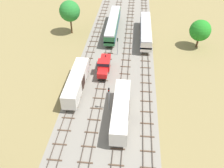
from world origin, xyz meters
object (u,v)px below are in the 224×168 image
object	(u,v)px
freight_boxcar_centre_left_near	(121,110)
diesel_railcar_centre_far	(146,30)
freight_boxcar_far_left_mid	(76,81)
passenger_coach_left_farther	(113,24)
signal_post_near	(118,44)
signal_post_nearest	(109,96)
shunter_loco_left_midfar	(104,65)

from	to	relation	value
freight_boxcar_centre_left_near	diesel_railcar_centre_far	distance (m)	33.09
freight_boxcar_far_left_mid	passenger_coach_left_farther	size ratio (longest dim) A/B	0.64
freight_boxcar_centre_left_near	passenger_coach_left_farther	world-z (taller)	passenger_coach_left_farther
freight_boxcar_far_left_mid	passenger_coach_left_farther	bearing A→B (deg)	80.57
freight_boxcar_far_left_mid	signal_post_near	size ratio (longest dim) A/B	2.92
diesel_railcar_centre_far	signal_post_near	bearing A→B (deg)	-125.94
signal_post_nearest	shunter_loco_left_midfar	bearing A→B (deg)	101.21
freight_boxcar_centre_left_near	shunter_loco_left_midfar	bearing A→B (deg)	108.16
signal_post_near	passenger_coach_left_farther	bearing A→B (deg)	100.27
freight_boxcar_far_left_mid	shunter_loco_left_midfar	size ratio (longest dim) A/B	1.65
diesel_railcar_centre_far	passenger_coach_left_farther	distance (m)	10.09
signal_post_nearest	signal_post_near	bearing A→B (deg)	90.00
freight_boxcar_far_left_mid	passenger_coach_left_farther	distance (m)	29.07
passenger_coach_left_farther	signal_post_nearest	bearing A→B (deg)	-85.93
freight_boxcar_centre_left_near	diesel_railcar_centre_far	bearing A→B (deg)	81.72
diesel_railcar_centre_far	signal_post_nearest	size ratio (longest dim) A/B	3.91
signal_post_nearest	passenger_coach_left_farther	bearing A→B (deg)	94.07
passenger_coach_left_farther	signal_post_near	xyz separation A→B (m)	(2.39, -13.17, 0.47)
freight_boxcar_centre_left_near	signal_post_near	world-z (taller)	signal_post_near
freight_boxcar_far_left_mid	diesel_railcar_centre_far	world-z (taller)	diesel_railcar_centre_far
freight_boxcar_far_left_mid	shunter_loco_left_midfar	world-z (taller)	freight_boxcar_far_left_mid
freight_boxcar_far_left_mid	signal_post_near	bearing A→B (deg)	65.26
shunter_loco_left_midfar	signal_post_nearest	size ratio (longest dim) A/B	1.61
freight_boxcar_centre_left_near	signal_post_near	bearing A→B (deg)	95.97
passenger_coach_left_farther	signal_post_near	distance (m)	13.39
signal_post_nearest	freight_boxcar_far_left_mid	bearing A→B (deg)	145.96
diesel_railcar_centre_far	signal_post_near	xyz separation A→B (m)	(-7.16, -9.87, 0.48)
diesel_railcar_centre_far	passenger_coach_left_farther	xyz separation A→B (m)	(-9.54, 3.29, 0.02)
signal_post_near	freight_boxcar_centre_left_near	bearing A→B (deg)	-84.03
diesel_railcar_centre_far	signal_post_nearest	distance (m)	31.06
diesel_railcar_centre_far	signal_post_near	distance (m)	12.20
freight_boxcar_centre_left_near	signal_post_near	distance (m)	23.00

